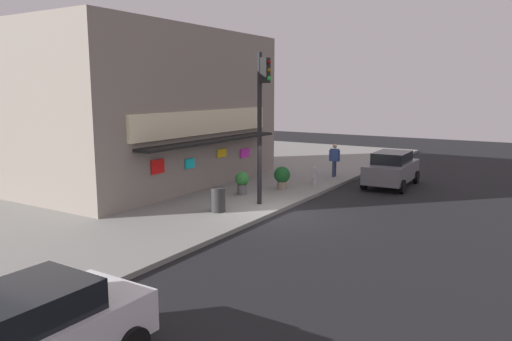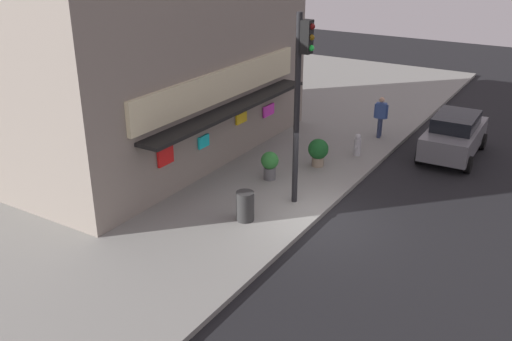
{
  "view_description": "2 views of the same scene",
  "coord_description": "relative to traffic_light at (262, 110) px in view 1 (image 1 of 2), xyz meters",
  "views": [
    {
      "loc": [
        -15.66,
        -8.69,
        4.68
      ],
      "look_at": [
        1.27,
        1.76,
        1.35
      ],
      "focal_mm": 33.98,
      "sensor_mm": 36.0,
      "label": 1
    },
    {
      "loc": [
        -14.13,
        -6.41,
        8.21
      ],
      "look_at": [
        -0.03,
        2.24,
        1.19
      ],
      "focal_mm": 39.89,
      "sensor_mm": 36.0,
      "label": 2
    }
  ],
  "objects": [
    {
      "name": "ground_plane",
      "position": [
        -0.53,
        -1.05,
        -3.92
      ],
      "size": [
        65.82,
        65.82,
        0.0
      ],
      "primitive_type": "plane",
      "color": "black"
    },
    {
      "name": "pedestrian",
      "position": [
        7.35,
        -0.04,
        -2.81
      ],
      "size": [
        0.45,
        0.58,
        1.72
      ],
      "color": "navy",
      "rests_on": "sidewalk"
    },
    {
      "name": "parked_car_grey",
      "position": [
        7.12,
        -3.13,
        -3.05
      ],
      "size": [
        4.13,
        2.09,
        1.7
      ],
      "color": "slate",
      "rests_on": "ground_plane"
    },
    {
      "name": "corner_building",
      "position": [
        1.28,
        7.4,
        -0.12
      ],
      "size": [
        12.57,
        8.24,
        7.29
      ],
      "color": "gray",
      "rests_on": "sidewalk"
    },
    {
      "name": "parked_car_white",
      "position": [
        -12.21,
        -2.9,
        -3.08
      ],
      "size": [
        4.35,
        2.12,
        1.62
      ],
      "color": "silver",
      "rests_on": "ground_plane"
    },
    {
      "name": "potted_plant_by_window",
      "position": [
        3.09,
        0.76,
        -3.16
      ],
      "size": [
        0.75,
        0.75,
        1.04
      ],
      "color": "gray",
      "rests_on": "sidewalk"
    },
    {
      "name": "potted_plant_by_doorway",
      "position": [
        1.12,
        1.67,
        -3.18
      ],
      "size": [
        0.62,
        0.62,
        1.01
      ],
      "color": "#59595B",
      "rests_on": "sidewalk"
    },
    {
      "name": "traffic_light",
      "position": [
        0.0,
        0.0,
        0.0
      ],
      "size": [
        0.32,
        0.58,
        5.93
      ],
      "color": "black",
      "rests_on": "sidewalk"
    },
    {
      "name": "trash_can",
      "position": [
        -1.89,
        0.76,
        -3.3
      ],
      "size": [
        0.54,
        0.54,
        0.91
      ],
      "primitive_type": "cylinder",
      "color": "#2D2D2D",
      "rests_on": "sidewalk"
    },
    {
      "name": "sidewalk",
      "position": [
        -0.53,
        5.65,
        -3.84
      ],
      "size": [
        43.88,
        13.38,
        0.16
      ],
      "primitive_type": "cube",
      "color": "gray",
      "rests_on": "ground_plane"
    },
    {
      "name": "fire_hydrant",
      "position": [
        4.87,
        -0.06,
        -3.34
      ],
      "size": [
        0.52,
        0.28,
        0.87
      ],
      "color": "#B2B2B7",
      "rests_on": "sidewalk"
    }
  ]
}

